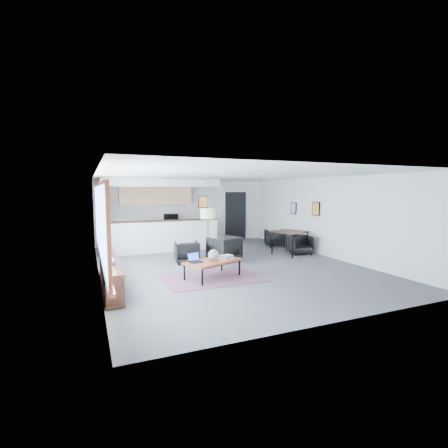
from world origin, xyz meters
name	(u,v)px	position (x,y,z in m)	size (l,w,h in m)	color
room	(227,221)	(0.00, 0.00, 1.30)	(7.02, 9.02, 2.62)	#48484A
window	(100,223)	(-3.46, -0.90, 1.46)	(0.10, 5.95, 1.66)	#8CBFFF
console	(110,274)	(-3.30, -1.05, 0.33)	(0.35, 3.00, 0.80)	black
kitchenette	(159,211)	(-1.20, 3.71, 1.38)	(4.20, 1.96, 2.60)	white
doorway	(235,215)	(2.30, 4.42, 1.07)	(1.10, 0.12, 2.15)	black
track_light	(186,180)	(-0.59, 2.20, 2.53)	(1.60, 0.07, 0.15)	silver
wall_art_lower	(316,209)	(3.47, 0.40, 1.55)	(0.03, 0.38, 0.48)	black
wall_art_upper	(294,208)	(3.47, 1.70, 1.50)	(0.03, 0.34, 0.44)	black
kilim_rug	(213,278)	(-0.90, -1.17, 0.01)	(2.38, 1.63, 0.01)	#543042
coffee_table	(213,262)	(-0.90, -1.17, 0.42)	(1.56, 1.23, 0.45)	maroon
laptop	(194,259)	(-1.37, -1.17, 0.52)	(0.35, 0.30, 0.22)	black
ceramic_pot	(214,255)	(-0.88, -1.18, 0.59)	(0.27, 0.27, 0.27)	gray
book_stack	(227,257)	(-0.50, -1.12, 0.50)	(0.37, 0.34, 0.10)	silver
coaster	(222,261)	(-0.73, -1.34, 0.46)	(0.12, 0.12, 0.01)	#E5590C
armchair_left	(187,251)	(-1.01, 0.73, 0.36)	(0.69, 0.65, 0.71)	black
armchair_right	(224,247)	(0.14, 0.55, 0.42)	(0.82, 0.76, 0.84)	black
floor_lamp	(208,216)	(-0.32, 0.75, 1.41)	(0.48, 0.48, 1.62)	black
dining_table	(290,233)	(2.56, 0.59, 0.73)	(1.21, 1.21, 0.80)	black
dining_chair_near	(301,245)	(2.97, 0.53, 0.30)	(0.58, 0.55, 0.60)	black
dining_chair_far	(276,238)	(3.00, 2.18, 0.31)	(0.60, 0.56, 0.62)	black
microwave	(171,217)	(-0.65, 4.15, 1.12)	(0.55, 0.31, 0.37)	black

